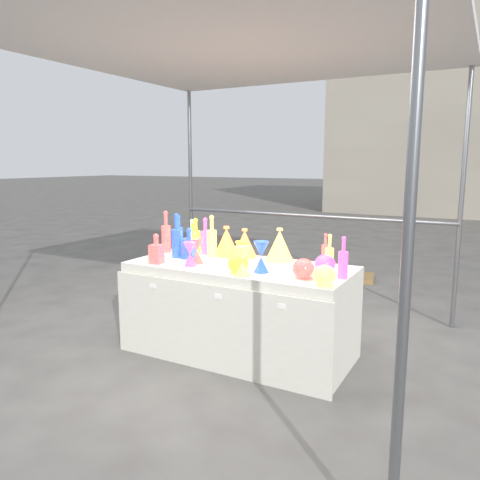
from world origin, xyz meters
The scene contains 30 objects.
ground centered at (0.00, 0.00, 0.00)m, with size 80.00×80.00×0.00m, color slate.
canopy_tent centered at (0.00, 0.01, 2.38)m, with size 3.15×3.15×2.46m.
display_table centered at (0.00, -0.01, 0.37)m, with size 1.84×0.83×0.75m.
cardboard_box_closed centered at (-0.63, 1.77, 0.21)m, with size 0.57×0.41×0.41m, color olive.
cardboard_box_flat centered at (0.10, 2.89, 0.03)m, with size 0.67×0.48×0.06m, color olive.
bottle_0 centered at (-0.60, 0.27, 0.91)m, with size 0.08×0.08×0.31m, color #B84511, non-canonical shape.
bottle_1 centered at (-0.85, 0.35, 0.91)m, with size 0.08×0.08×0.32m, color #167C4C, non-canonical shape.
bottle_2 centered at (-0.85, 0.15, 0.94)m, with size 0.08×0.08×0.38m, color orange, non-canonical shape.
bottle_3 centered at (-0.48, 0.24, 0.91)m, with size 0.08×0.08×0.33m, color #1D5FAB, non-canonical shape.
bottle_4 centered at (-0.38, 0.18, 0.93)m, with size 0.09×0.09×0.36m, color #158571, non-canonical shape.
bottle_5 centered at (-0.56, 0.14, 0.91)m, with size 0.07×0.07×0.32m, color #DB2BAC, non-canonical shape.
bottle_6 centered at (-0.50, 0.07, 0.90)m, with size 0.08×0.08×0.30m, color #B84511, non-canonical shape.
bottle_7 centered at (-0.62, 0.00, 0.94)m, with size 0.09×0.09×0.38m, color #167C4C, non-canonical shape.
decanter_1 centered at (-0.62, -0.29, 0.87)m, with size 0.09×0.09×0.24m, color orange, non-canonical shape.
decanter_2 centered at (-0.49, 0.00, 0.88)m, with size 0.11×0.11×0.26m, color #167C4C, non-canonical shape.
hourglass_0 centered at (-0.33, -0.13, 0.85)m, with size 0.10×0.10×0.20m, color orange, non-canonical shape.
hourglass_1 centered at (-0.32, -0.24, 0.85)m, with size 0.10×0.10×0.19m, color #1D5FAB, non-canonical shape.
hourglass_2 centered at (0.20, -0.33, 0.86)m, with size 0.11×0.11×0.22m, color #158571, non-canonical shape.
hourglass_4 centered at (0.07, -0.10, 0.85)m, with size 0.10×0.10×0.21m, color #B84511, non-canonical shape.
hourglass_5 centered at (0.27, -0.16, 0.87)m, with size 0.12×0.12×0.24m, color #167C4C, non-canonical shape.
globe_0 centered at (0.13, -0.27, 0.81)m, with size 0.16×0.16×0.13m, color #B84511, non-canonical shape.
globe_1 centered at (0.81, -0.30, 0.81)m, with size 0.15×0.15×0.12m, color #158571, non-canonical shape.
globe_2 centered at (0.61, -0.18, 0.81)m, with size 0.16×0.16×0.13m, color orange, non-canonical shape.
globe_3 centered at (0.70, 0.04, 0.81)m, with size 0.15×0.15×0.12m, color #1D5FAB, non-canonical shape.
lampshade_0 centered at (-0.28, 0.26, 0.88)m, with size 0.22×0.22×0.26m, color #FFF535, non-canonical shape.
lampshade_1 centered at (-0.11, 0.28, 0.88)m, with size 0.21×0.21×0.25m, color #FFF535, non-canonical shape.
lampshade_3 centered at (0.22, 0.28, 0.89)m, with size 0.24×0.24×0.28m, color #158571, non-canonical shape.
bottle_9 centered at (0.60, 0.32, 0.88)m, with size 0.06×0.06×0.26m, color orange, non-canonical shape.
bottle_10 centered at (0.86, -0.05, 0.90)m, with size 0.07×0.07×0.30m, color #1D5FAB, non-canonical shape.
bottle_11 centered at (0.72, 0.07, 0.90)m, with size 0.07×0.07×0.29m, color #158571, non-canonical shape.
Camera 1 is at (1.76, -3.24, 1.56)m, focal length 35.00 mm.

